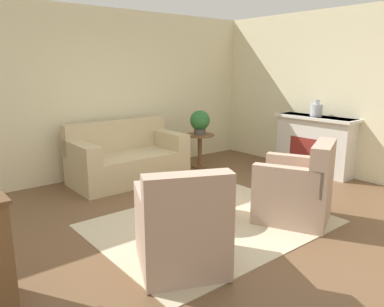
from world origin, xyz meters
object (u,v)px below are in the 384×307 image
(armchair_right, at_px, (298,191))
(side_table, at_px, (200,145))
(couch, at_px, (127,160))
(armchair_left, at_px, (182,231))
(vase_mantel_near, at_px, (316,110))
(ottoman_table, at_px, (195,196))
(potted_plant_on_side_table, at_px, (200,121))

(armchair_right, bearing_deg, side_table, 75.25)
(couch, distance_m, armchair_left, 2.97)
(armchair_left, height_order, vase_mantel_near, vase_mantel_near)
(armchair_left, relative_size, vase_mantel_near, 3.70)
(couch, relative_size, vase_mantel_near, 6.30)
(side_table, bearing_deg, ottoman_table, -131.68)
(armchair_left, height_order, side_table, armchair_left)
(side_table, bearing_deg, armchair_left, -133.01)
(armchair_left, xyz_separation_m, potted_plant_on_side_table, (2.49, 2.67, 0.49))
(ottoman_table, relative_size, potted_plant_on_side_table, 1.90)
(couch, bearing_deg, side_table, -4.62)
(armchair_right, height_order, potted_plant_on_side_table, potted_plant_on_side_table)
(armchair_right, relative_size, potted_plant_on_side_table, 2.44)
(vase_mantel_near, bearing_deg, potted_plant_on_side_table, 130.51)
(potted_plant_on_side_table, bearing_deg, couch, 175.38)
(armchair_left, relative_size, ottoman_table, 1.28)
(couch, height_order, ottoman_table, couch)
(couch, distance_m, vase_mantel_near, 3.35)
(armchair_right, distance_m, side_table, 2.76)
(vase_mantel_near, bearing_deg, couch, 149.20)
(ottoman_table, height_order, side_table, side_table)
(armchair_right, xyz_separation_m, vase_mantel_near, (2.03, 1.12, 0.74))
(armchair_right, height_order, vase_mantel_near, vase_mantel_near)
(side_table, bearing_deg, potted_plant_on_side_table, 180.00)
(armchair_right, distance_m, ottoman_table, 1.25)
(armchair_left, height_order, potted_plant_on_side_table, potted_plant_on_side_table)
(armchair_right, height_order, ottoman_table, armchair_right)
(armchair_left, distance_m, potted_plant_on_side_table, 3.68)
(side_table, distance_m, vase_mantel_near, 2.15)
(side_table, relative_size, vase_mantel_near, 2.14)
(armchair_right, xyz_separation_m, potted_plant_on_side_table, (0.70, 2.67, 0.49))
(ottoman_table, xyz_separation_m, side_table, (1.63, 1.83, 0.13))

